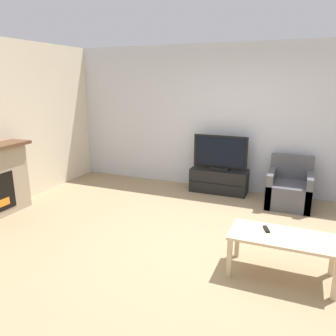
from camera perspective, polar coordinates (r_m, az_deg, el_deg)
The scene contains 7 objects.
ground_plane at distance 4.40m, azimuth 7.21°, elevation -12.84°, with size 24.00×24.00×0.00m, color #9E8460.
wall_back at distance 6.21m, azimuth 13.40°, elevation 8.18°, with size 12.00×0.06×2.70m.
tv_stand at distance 6.24m, azimuth 8.86°, elevation -2.18°, with size 1.05×0.44×0.44m.
tv at distance 6.11m, azimuth 9.05°, elevation 2.49°, with size 1.00×0.18×0.64m.
armchair at distance 5.88m, azimuth 20.35°, elevation -3.53°, with size 0.70×0.76×0.81m.
coffee_table at distance 3.74m, azimuth 19.36°, elevation -11.93°, with size 1.10×0.53×0.47m.
remote at distance 3.78m, azimuth 16.76°, elevation -10.16°, with size 0.09×0.15×0.02m.
Camera 1 is at (0.97, -3.77, 2.05)m, focal length 35.00 mm.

